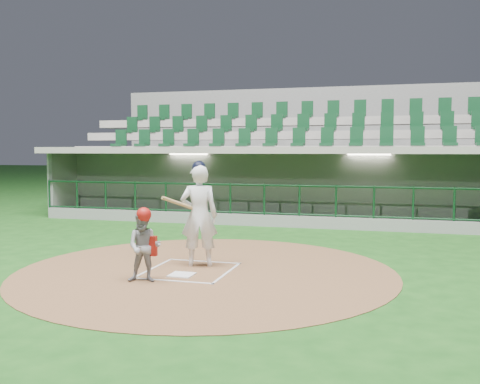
# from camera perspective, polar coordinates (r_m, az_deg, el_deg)

# --- Properties ---
(ground) EXTENTS (120.00, 120.00, 0.00)m
(ground) POSITION_cam_1_polar(r_m,az_deg,el_deg) (10.61, -4.82, -8.07)
(ground) COLOR #164513
(ground) RESTS_ON ground
(dirt_circle) EXTENTS (7.20, 7.20, 0.01)m
(dirt_circle) POSITION_cam_1_polar(r_m,az_deg,el_deg) (10.32, -3.63, -8.38)
(dirt_circle) COLOR brown
(dirt_circle) RESTS_ON ground
(home_plate) EXTENTS (0.43, 0.43, 0.02)m
(home_plate) POSITION_cam_1_polar(r_m,az_deg,el_deg) (9.97, -6.24, -8.77)
(home_plate) COLOR white
(home_plate) RESTS_ON dirt_circle
(batter_box_chalk) EXTENTS (1.55, 1.80, 0.01)m
(batter_box_chalk) POSITION_cam_1_polar(r_m,az_deg,el_deg) (10.33, -5.41, -8.31)
(batter_box_chalk) COLOR silver
(batter_box_chalk) RESTS_ON ground
(dugout_structure) EXTENTS (16.40, 3.70, 3.00)m
(dugout_structure) POSITION_cam_1_polar(r_m,az_deg,el_deg) (17.90, 4.52, 0.19)
(dugout_structure) COLOR slate
(dugout_structure) RESTS_ON ground
(seating_deck) EXTENTS (17.00, 6.72, 5.15)m
(seating_deck) POSITION_cam_1_polar(r_m,az_deg,el_deg) (20.94, 5.70, 2.07)
(seating_deck) COLOR slate
(seating_deck) RESTS_ON ground
(batter) EXTENTS (0.96, 0.98, 2.08)m
(batter) POSITION_cam_1_polar(r_m,az_deg,el_deg) (10.56, -4.40, -2.38)
(batter) COLOR white
(batter) RESTS_ON dirt_circle
(catcher) EXTENTS (0.70, 0.60, 1.31)m
(catcher) POSITION_cam_1_polar(r_m,az_deg,el_deg) (9.47, -10.17, -5.62)
(catcher) COLOR gray
(catcher) RESTS_ON dirt_circle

